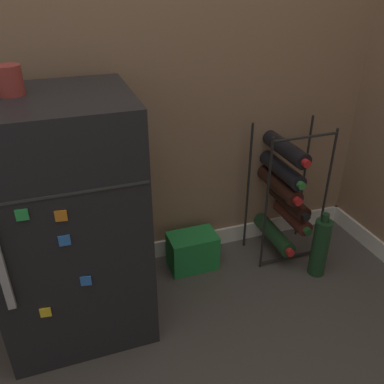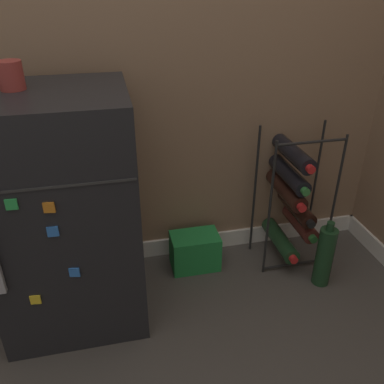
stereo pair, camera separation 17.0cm
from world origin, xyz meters
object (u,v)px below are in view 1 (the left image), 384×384
at_px(soda_box, 193,251).
at_px(wine_rack, 284,194).
at_px(fridge_top_cup, 9,80).
at_px(loose_bottle_floor, 320,247).
at_px(mini_fridge, 68,222).

bearing_deg(soda_box, wine_rack, -3.49).
relative_size(fridge_top_cup, loose_bottle_floor, 0.28).
bearing_deg(soda_box, mini_fridge, -163.24).
relative_size(mini_fridge, loose_bottle_floor, 2.84).
height_order(mini_fridge, fridge_top_cup, fridge_top_cup).
height_order(fridge_top_cup, loose_bottle_floor, fridge_top_cup).
bearing_deg(fridge_top_cup, mini_fridge, -23.86).
distance_m(mini_fridge, wine_rack, 1.02).
relative_size(wine_rack, soda_box, 2.96).
height_order(mini_fridge, loose_bottle_floor, mini_fridge).
bearing_deg(wine_rack, fridge_top_cup, -175.25).
xyz_separation_m(wine_rack, soda_box, (-0.46, 0.03, -0.25)).
relative_size(mini_fridge, fridge_top_cup, 10.21).
bearing_deg(soda_box, loose_bottle_floor, -24.03).
relative_size(mini_fridge, wine_rack, 1.39).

